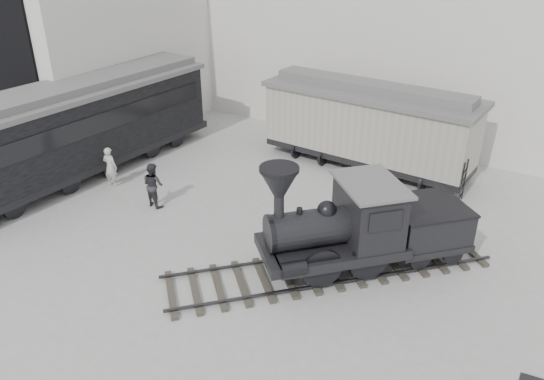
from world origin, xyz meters
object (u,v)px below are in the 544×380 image
Objects in this scene: boxcar at (369,124)px; visitor_b at (153,185)px; passenger_coach at (78,129)px; visitor_a at (110,167)px; locomotive at (356,230)px.

boxcar is 9.11m from visitor_b.
passenger_coach is 8.32× the size of visitor_a.
boxcar reaches higher than passenger_coach.
locomotive is 7.87m from visitor_b.
visitor_b is at bearing -4.01° from passenger_coach.
passenger_coach is 2.18m from visitor_a.
boxcar is 5.39× the size of visitor_b.
visitor_a is 0.97× the size of visitor_b.
visitor_b is at bearing -135.06° from locomotive.
visitor_b reaches higher than visitor_a.
boxcar is (-2.60, 7.18, 0.62)m from locomotive.
visitor_a is at bearing -137.27° from locomotive.
passenger_coach is at bearing 0.29° from visitor_b.
locomotive is at bearing -171.15° from visitor_b.
visitor_b is at bearing -122.22° from boxcar.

